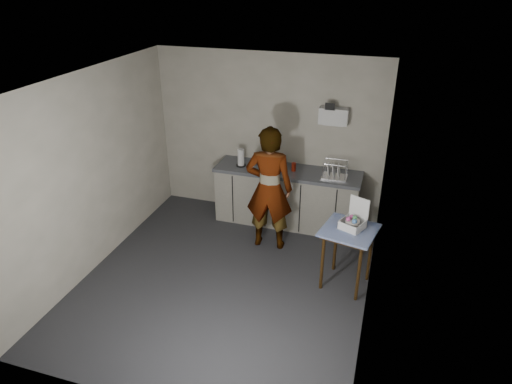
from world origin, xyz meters
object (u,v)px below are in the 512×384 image
(bakery_box, at_px, (353,222))
(paper_towel, at_px, (241,158))
(dark_bottle, at_px, (266,159))
(standing_man, at_px, (269,189))
(kitchen_counter, at_px, (287,198))
(side_table, at_px, (349,237))
(soap_bottle, at_px, (280,162))
(soda_can, at_px, (294,167))
(dish_rack, at_px, (334,174))

(bakery_box, bearing_deg, paper_towel, 170.48)
(bakery_box, bearing_deg, dark_bottle, 162.61)
(dark_bottle, bearing_deg, standing_man, -70.85)
(kitchen_counter, height_order, dark_bottle, dark_bottle)
(side_table, bearing_deg, dark_bottle, 149.27)
(standing_man, relative_size, bakery_box, 4.95)
(dark_bottle, xyz_separation_m, paper_towel, (-0.39, -0.07, 0.00))
(soap_bottle, distance_m, soda_can, 0.23)
(kitchen_counter, relative_size, paper_towel, 8.25)
(soap_bottle, bearing_deg, dish_rack, -0.59)
(paper_towel, bearing_deg, side_table, -34.69)
(soap_bottle, relative_size, bakery_box, 0.74)
(standing_man, xyz_separation_m, dark_bottle, (-0.25, 0.73, 0.12))
(kitchen_counter, bearing_deg, soda_can, -1.01)
(standing_man, height_order, dark_bottle, standing_man)
(side_table, distance_m, soap_bottle, 1.79)
(paper_towel, bearing_deg, soda_can, 3.47)
(dish_rack, bearing_deg, kitchen_counter, 175.26)
(side_table, bearing_deg, standing_man, 165.03)
(kitchen_counter, xyz_separation_m, dark_bottle, (-0.35, 0.02, 0.61))
(standing_man, height_order, paper_towel, standing_man)
(side_table, xyz_separation_m, soap_bottle, (-1.22, 1.27, 0.33))
(standing_man, bearing_deg, side_table, 148.41)
(side_table, xyz_separation_m, dish_rack, (-0.39, 1.26, 0.25))
(bakery_box, bearing_deg, soda_can, 152.99)
(soap_bottle, height_order, dish_rack, soap_bottle)
(standing_man, bearing_deg, soap_bottle, -92.40)
(paper_towel, xyz_separation_m, bakery_box, (1.87, -1.22, -0.14))
(kitchen_counter, xyz_separation_m, bakery_box, (1.13, -1.27, 0.48))
(dish_rack, bearing_deg, side_table, -72.96)
(soap_bottle, bearing_deg, dark_bottle, 163.90)
(kitchen_counter, distance_m, bakery_box, 1.76)
(side_table, height_order, paper_towel, paper_towel)
(soap_bottle, distance_m, dark_bottle, 0.24)
(soda_can, relative_size, dark_bottle, 0.51)
(dark_bottle, relative_size, dish_rack, 0.70)
(kitchen_counter, height_order, standing_man, standing_man)
(dish_rack, relative_size, bakery_box, 0.98)
(kitchen_counter, bearing_deg, dark_bottle, 177.51)
(standing_man, bearing_deg, soda_can, -109.05)
(kitchen_counter, xyz_separation_m, paper_towel, (-0.74, -0.05, 0.61))
(standing_man, xyz_separation_m, dish_rack, (0.81, 0.66, 0.06))
(paper_towel, bearing_deg, bakery_box, -33.10)
(standing_man, bearing_deg, dish_rack, -145.55)
(dark_bottle, bearing_deg, dish_rack, -4.01)
(soda_can, bearing_deg, bakery_box, -50.60)
(kitchen_counter, height_order, bakery_box, bakery_box)
(side_table, distance_m, paper_towel, 2.26)
(standing_man, distance_m, soda_can, 0.74)
(soap_bottle, relative_size, soda_can, 2.14)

